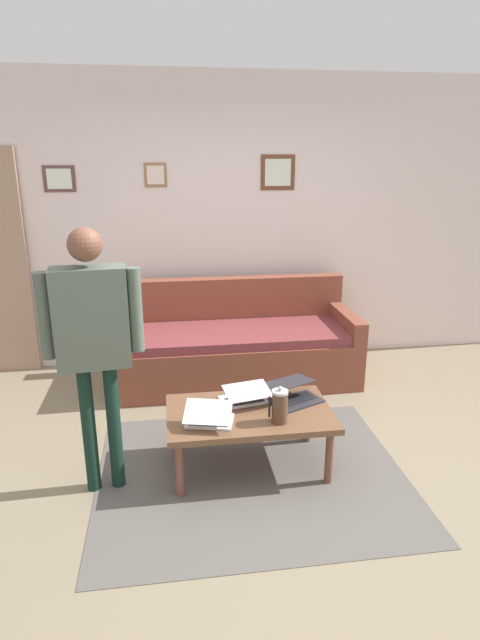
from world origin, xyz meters
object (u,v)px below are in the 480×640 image
person_standing (93,330)px  laptop_left (294,394)px  coffee_table (249,417)px  french_press (280,406)px  couch (239,346)px  laptop_center (209,418)px  laptop_right (245,397)px

person_standing → laptop_left: bearing=-170.8°
coffee_table → french_press: 0.27m
couch → french_press: 1.61m
laptop_center → laptop_right: (-0.26, -0.25, 0.00)m
coffee_table → person_standing: size_ratio=0.66×
laptop_center → laptop_right: laptop_center is taller
couch → laptop_right: 1.32m
coffee_table → person_standing: 1.14m
couch → person_standing: bearing=55.4°
laptop_left → french_press: bearing=59.7°
laptop_center → french_press: french_press is taller
coffee_table → laptop_center: size_ratio=3.16×
coffee_table → laptop_left: (-0.32, -0.11, 0.09)m
laptop_right → coffee_table: bearing=96.2°
coffee_table → laptop_right: laptop_right is taller
laptop_right → french_press: size_ratio=1.45×
couch → person_standing: 1.98m
couch → laptop_center: bearing=75.5°
couch → coffee_table: 1.44m
coffee_table → laptop_left: size_ratio=2.56×
laptop_center → laptop_right: bearing=-136.2°
coffee_table → laptop_center: laptop_center is taller
french_press → coffee_table: bearing=-45.9°
couch → laptop_center: couch is taller
person_standing → couch: bearing=-124.6°
couch → french_press: (-0.03, 1.59, 0.21)m
laptop_center → french_press: (-0.43, 0.04, 0.07)m
laptop_right → person_standing: size_ratio=0.22×
coffee_table → french_press: bearing=134.1°
laptop_left → laptop_right: bearing=-2.3°
coffee_table → laptop_center: (0.27, 0.13, 0.08)m
laptop_center → coffee_table: bearing=-155.2°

